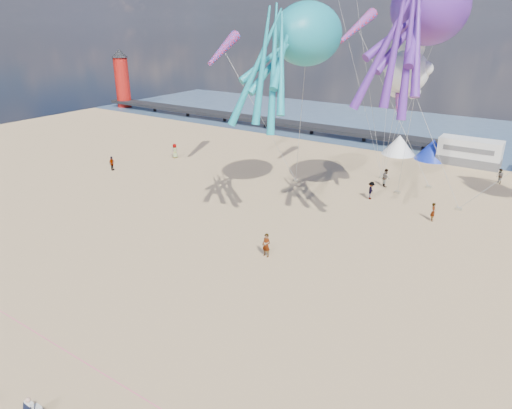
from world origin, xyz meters
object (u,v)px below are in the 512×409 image
Objects in this scene: lighthouse at (122,83)px; tent_white at (399,145)px; beachgoer_6 at (175,151)px; kite_octopus_purple at (431,7)px; kite_octopus_teal at (308,34)px; windsock_left at (223,49)px; standing_person at (266,245)px; beachgoer_1 at (386,178)px; tent_blue at (433,149)px; sandbag_a at (296,180)px; motorhome_0 at (470,152)px; sandbag_c at (459,209)px; kite_panda at (407,72)px; beachgoer_2 at (371,190)px; sandbag_e at (381,177)px; windsock_mid at (357,27)px; beachgoer_7 at (500,176)px; beachgoer_3 at (112,163)px; sandbag_d at (429,187)px; windsock_right at (399,91)px; sandbag_b at (397,192)px; beachgoer_5 at (433,212)px.

lighthouse reaches higher than tent_white.
beachgoer_6 is 32.36m from kite_octopus_purple.
kite_octopus_teal reaches higher than windsock_left.
beachgoer_1 is at bearing 87.57° from standing_person.
tent_blue is 18.61m from sandbag_a.
motorhome_0 is 13.20× the size of sandbag_c.
beachgoer_1 is (56.62, -16.25, -3.61)m from lighthouse.
sandbag_a is at bearing 161.59° from kite_panda.
tent_white is (-8.00, 0.00, -0.30)m from motorhome_0.
kite_octopus_purple reaches higher than lighthouse.
beachgoer_2 reaches higher than sandbag_e.
windsock_mid is at bearing 141.67° from kite_panda.
sandbag_a is at bearing 75.39° from beachgoer_2.
beachgoer_7 is 0.14× the size of kite_octopus_teal.
beachgoer_3 reaches higher than beachgoer_7.
motorhome_0 is at bearing 131.60° from beachgoer_6.
tent_white is 12.96m from beachgoer_7.
standing_person is at bearing -105.44° from sandbag_d.
kite_octopus_purple reaches higher than beachgoer_3.
sandbag_c is at bearing -89.49° from beachgoer_3.
windsock_right is at bearing -17.04° from windsock_mid.
tent_white is 14.33m from sandbag_b.
sandbag_e is 19.25m from kite_octopus_purple.
beachgoer_3 is at bearing -160.04° from sandbag_b.
motorhome_0 is 14.95m from sandbag_c.
tent_blue reaches higher than sandbag_b.
beachgoer_2 is 3.32× the size of sandbag_c.
standing_person is 14.78m from beachgoer_2.
windsock_mid is (23.30, 9.59, 13.99)m from beachgoer_3.
sandbag_e is (0.85, 20.93, -0.75)m from standing_person.
windsock_mid is at bearing -82.18° from beachgoer_3.
windsock_left is at bearing -104.46° from beachgoer_7.
sandbag_c is 0.09× the size of windsock_mid.
windsock_left is (-16.71, -18.15, 11.53)m from tent_blue.
standing_person is 21.50m from sandbag_d.
kite_panda is (-5.28, -2.13, 11.33)m from sandbag_c.
tent_white is 12.26m from sandbag_d.
tent_blue is at bearing 79.66° from kite_octopus_teal.
standing_person is 18.21m from kite_panda.
standing_person is 26.74m from beachgoer_6.
beachgoer_5 is at bearing 61.24° from standing_person.
sandbag_d is (60.40, -14.40, -4.39)m from lighthouse.
beachgoer_5 is (6.10, -6.10, -0.11)m from beachgoer_1.
windsock_left is at bearing -125.01° from tent_white.
beachgoer_6 is at bearing -142.79° from tent_white.
kite_octopus_purple is at bearing 96.51° from beachgoer_6.
kite_octopus_teal is (-11.35, -7.73, 14.23)m from sandbag_c.
beachgoer_1 is at bearing 112.42° from beachgoer_6.
sandbag_b is 17.26m from kite_octopus_purple.
tent_blue is 8.00× the size of sandbag_a.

